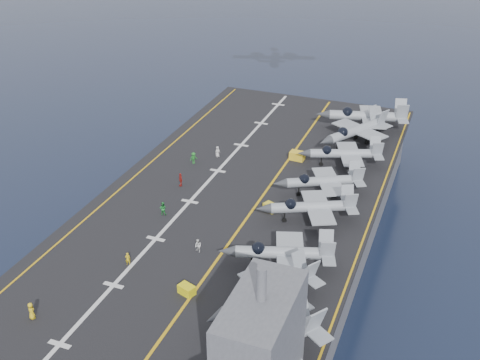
% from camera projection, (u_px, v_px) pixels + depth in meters
% --- Properties ---
extents(ground, '(500.00, 500.00, 0.00)m').
position_uv_depth(ground, '(230.00, 271.00, 87.19)').
color(ground, '#142135').
rests_on(ground, ground).
extents(hull, '(36.00, 90.00, 10.00)m').
position_uv_depth(hull, '(230.00, 242.00, 84.81)').
color(hull, '#56595E').
rests_on(hull, ground).
extents(flight_deck, '(38.00, 92.00, 0.40)m').
position_uv_depth(flight_deck, '(229.00, 211.00, 82.34)').
color(flight_deck, black).
rests_on(flight_deck, hull).
extents(foul_line, '(0.35, 90.00, 0.02)m').
position_uv_depth(foul_line, '(250.00, 214.00, 81.28)').
color(foul_line, gold).
rests_on(foul_line, flight_deck).
extents(landing_centerline, '(0.50, 90.00, 0.02)m').
position_uv_depth(landing_centerline, '(190.00, 201.00, 84.15)').
color(landing_centerline, silver).
rests_on(landing_centerline, flight_deck).
extents(deck_edge_port, '(0.25, 90.00, 0.02)m').
position_uv_depth(deck_edge_port, '(122.00, 188.00, 87.65)').
color(deck_edge_port, gold).
rests_on(deck_edge_port, flight_deck).
extents(deck_edge_stbd, '(0.25, 90.00, 0.02)m').
position_uv_depth(deck_edge_stbd, '(364.00, 237.00, 76.34)').
color(deck_edge_stbd, gold).
rests_on(deck_edge_stbd, flight_deck).
extents(island_superstructure, '(5.00, 10.00, 15.00)m').
position_uv_depth(island_superstructure, '(260.00, 342.00, 49.30)').
color(island_superstructure, '#56595E').
rests_on(island_superstructure, flight_deck).
extents(fighter_jet_1, '(18.05, 19.39, 5.60)m').
position_uv_depth(fighter_jet_1, '(257.00, 350.00, 55.08)').
color(fighter_jet_1, '#8E959C').
rests_on(fighter_jet_1, flight_deck).
extents(fighter_jet_2, '(15.25, 16.56, 4.78)m').
position_uv_depth(fighter_jet_2, '(269.00, 292.00, 63.04)').
color(fighter_jet_2, gray).
rests_on(fighter_jet_2, flight_deck).
extents(fighter_jet_3, '(15.66, 12.85, 4.68)m').
position_uv_depth(fighter_jet_3, '(284.00, 252.00, 69.48)').
color(fighter_jet_3, '#9BA4AA').
rests_on(fighter_jet_3, flight_deck).
extents(fighter_jet_4, '(15.70, 13.62, 4.58)m').
position_uv_depth(fighter_jet_4, '(313.00, 206.00, 78.67)').
color(fighter_jet_4, '#99A2AA').
rests_on(fighter_jet_4, flight_deck).
extents(fighter_jet_5, '(15.39, 13.63, 4.47)m').
position_uv_depth(fighter_jet_5, '(324.00, 180.00, 85.01)').
color(fighter_jet_5, '#8E969C').
rests_on(fighter_jet_5, flight_deck).
extents(fighter_jet_6, '(15.26, 12.75, 4.52)m').
position_uv_depth(fighter_jet_6, '(345.00, 153.00, 92.83)').
color(fighter_jet_6, '#9CA2AB').
rests_on(fighter_jet_6, flight_deck).
extents(fighter_jet_7, '(15.94, 17.58, 5.08)m').
position_uv_depth(fighter_jet_7, '(356.00, 130.00, 99.92)').
color(fighter_jet_7, '#949CA3').
rests_on(fighter_jet_7, flight_deck).
extents(fighter_jet_8, '(17.98, 14.31, 5.47)m').
position_uv_depth(fighter_jet_8, '(367.00, 115.00, 105.00)').
color(fighter_jet_8, '#8B949B').
rests_on(fighter_jet_8, flight_deck).
extents(tow_cart_a, '(2.10, 1.72, 1.09)m').
position_uv_depth(tow_cart_a, '(187.00, 290.00, 66.22)').
color(tow_cart_a, yellow).
rests_on(tow_cart_a, flight_deck).
extents(tow_cart_b, '(2.10, 1.78, 1.07)m').
position_uv_depth(tow_cart_b, '(270.00, 207.00, 81.76)').
color(tow_cart_b, yellow).
rests_on(tow_cart_b, flight_deck).
extents(tow_cart_c, '(2.38, 1.65, 1.36)m').
position_uv_depth(tow_cart_c, '(297.00, 156.00, 95.47)').
color(tow_cart_c, yellow).
rests_on(tow_cart_c, flight_deck).
extents(crew_0, '(1.42, 1.28, 1.97)m').
position_uv_depth(crew_0, '(31.00, 311.00, 62.48)').
color(crew_0, yellow).
rests_on(crew_0, flight_deck).
extents(crew_1, '(1.22, 1.07, 1.70)m').
position_uv_depth(crew_1, '(128.00, 259.00, 70.78)').
color(crew_1, gold).
rests_on(crew_1, flight_deck).
extents(crew_2, '(1.25, 0.93, 1.91)m').
position_uv_depth(crew_2, '(163.00, 208.00, 80.70)').
color(crew_2, '#218E35').
rests_on(crew_2, flight_deck).
extents(crew_3, '(1.30, 1.35, 1.89)m').
position_uv_depth(crew_3, '(194.00, 158.00, 94.17)').
color(crew_3, '#1C7F24').
rests_on(crew_3, flight_deck).
extents(crew_4, '(1.43, 1.47, 2.05)m').
position_uv_depth(crew_4, '(181.00, 179.00, 87.74)').
color(crew_4, '#AB241D').
rests_on(crew_4, flight_deck).
extents(crew_5, '(1.15, 1.27, 1.77)m').
position_uv_depth(crew_5, '(218.00, 152.00, 96.36)').
color(crew_5, silver).
rests_on(crew_5, flight_deck).
extents(crew_7, '(1.23, 1.03, 1.76)m').
position_uv_depth(crew_7, '(198.00, 246.00, 73.09)').
color(crew_7, white).
rests_on(crew_7, flight_deck).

